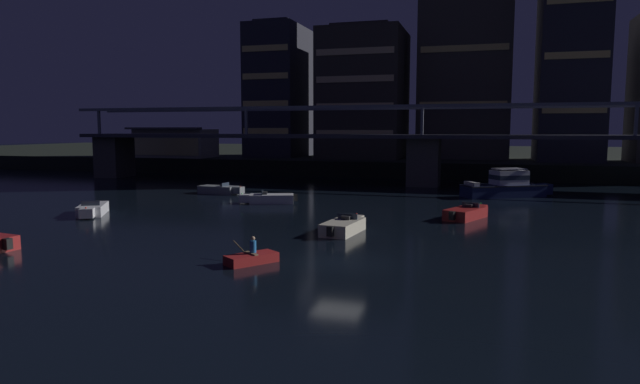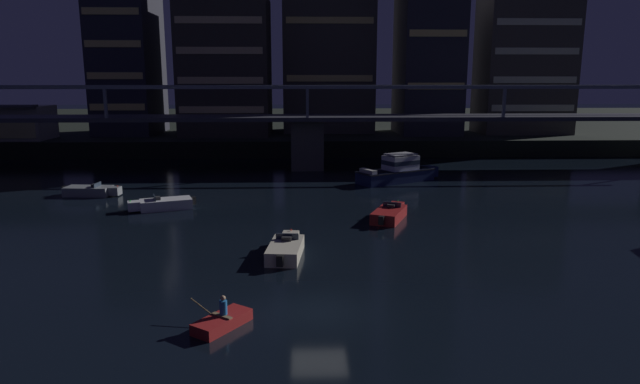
{
  "view_description": "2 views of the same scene",
  "coord_description": "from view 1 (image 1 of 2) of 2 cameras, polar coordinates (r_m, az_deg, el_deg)",
  "views": [
    {
      "loc": [
        6.92,
        -26.36,
        6.64
      ],
      "look_at": [
        -4.29,
        11.2,
        2.19
      ],
      "focal_mm": 31.18,
      "sensor_mm": 36.0,
      "label": 1
    },
    {
      "loc": [
        -0.78,
        -22.67,
        10.08
      ],
      "look_at": [
        0.64,
        16.8,
        1.91
      ],
      "focal_mm": 30.79,
      "sensor_mm": 36.0,
      "label": 2
    }
  ],
  "objects": [
    {
      "name": "ground_plane",
      "position": [
        28.05,
        1.86,
        -7.22
      ],
      "size": [
        400.0,
        400.0,
        0.0
      ],
      "primitive_type": "plane",
      "color": "black"
    },
    {
      "name": "dinghy_with_paddler",
      "position": [
        27.95,
        -7.05,
        -6.73
      ],
      "size": [
        2.69,
        2.75,
        1.36
      ],
      "color": "maroon",
      "rests_on": "ground"
    },
    {
      "name": "tower_west_tall",
      "position": [
        86.52,
        4.52,
        9.98
      ],
      "size": [
        12.25,
        12.96,
        19.8
      ],
      "color": "#38332D",
      "rests_on": "far_riverbank"
    },
    {
      "name": "river_bridge",
      "position": [
        66.34,
        10.65,
        4.51
      ],
      "size": [
        91.36,
        6.4,
        9.38
      ],
      "color": "#4C4944",
      "rests_on": "ground"
    },
    {
      "name": "tower_west_low",
      "position": [
        91.8,
        -4.19,
        10.25
      ],
      "size": [
        8.03,
        12.27,
        21.32
      ],
      "color": "#282833",
      "rests_on": "far_riverbank"
    },
    {
      "name": "waterfront_pavilion",
      "position": [
        91.02,
        -14.6,
        4.89
      ],
      "size": [
        12.4,
        7.4,
        4.7
      ],
      "color": "#B2AD9E",
      "rests_on": "far_riverbank"
    },
    {
      "name": "cabin_cruiser_near_left",
      "position": [
        57.64,
        18.56,
        0.58
      ],
      "size": [
        8.96,
        6.33,
        2.79
      ],
      "color": "#19234C",
      "rests_on": "ground"
    },
    {
      "name": "speedboat_far_right",
      "position": [
        42.82,
        14.83,
        -2.1
      ],
      "size": [
        3.2,
        5.03,
        1.16
      ],
      "color": "maroon",
      "rests_on": "ground"
    },
    {
      "name": "speedboat_mid_left",
      "position": [
        50.14,
        -5.23,
        -0.68
      ],
      "size": [
        5.12,
        2.98,
        1.16
      ],
      "color": "silver",
      "rests_on": "ground"
    },
    {
      "name": "speedboat_near_center",
      "position": [
        35.8,
        2.48,
        -3.54
      ],
      "size": [
        2.22,
        5.23,
        1.16
      ],
      "color": "beige",
      "rests_on": "ground"
    },
    {
      "name": "far_riverbank",
      "position": [
        114.3,
        13.15,
        3.53
      ],
      "size": [
        240.0,
        80.0,
        2.2
      ],
      "primitive_type": "cube",
      "color": "black",
      "rests_on": "ground"
    },
    {
      "name": "tower_east_tall",
      "position": [
        85.97,
        24.44,
        14.62
      ],
      "size": [
        8.41,
        11.17,
        35.22
      ],
      "color": "#282833",
      "rests_on": "far_riverbank"
    },
    {
      "name": "speedboat_mid_right",
      "position": [
        58.2,
        -10.22,
        0.24
      ],
      "size": [
        5.23,
        2.19,
        1.16
      ],
      "color": "gray",
      "rests_on": "ground"
    },
    {
      "name": "speedboat_mid_center",
      "position": [
        46.72,
        -22.33,
        -1.67
      ],
      "size": [
        3.54,
        4.89,
        1.16
      ],
      "color": "silver",
      "rests_on": "ground"
    },
    {
      "name": "tower_central",
      "position": [
        89.29,
        14.75,
        16.33
      ],
      "size": [
        13.34,
        8.98,
        40.38
      ],
      "color": "#423D38",
      "rests_on": "far_riverbank"
    }
  ]
}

